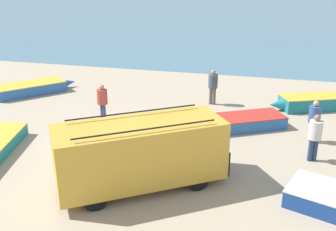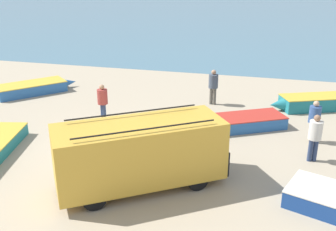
# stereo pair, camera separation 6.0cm
# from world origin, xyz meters

# --- Properties ---
(ground_plane) EXTENTS (200.00, 200.00, 0.00)m
(ground_plane) POSITION_xyz_m (0.00, 0.00, 0.00)
(ground_plane) COLOR tan
(sea_water) EXTENTS (120.00, 80.00, 0.01)m
(sea_water) POSITION_xyz_m (0.00, 52.00, 0.00)
(sea_water) COLOR #477084
(sea_water) RESTS_ON ground_plane
(parked_van) EXTENTS (5.47, 4.57, 2.32)m
(parked_van) POSITION_xyz_m (2.04, -2.79, 1.21)
(parked_van) COLOR gold
(parked_van) RESTS_ON ground_plane
(fishing_rowboat_0) EXTENTS (5.30, 3.54, 0.55)m
(fishing_rowboat_0) POSITION_xyz_m (4.27, 2.76, 0.27)
(fishing_rowboat_0) COLOR #2D66AD
(fishing_rowboat_0) RESTS_ON ground_plane
(fishing_rowboat_1) EXTENTS (3.76, 4.09, 0.60)m
(fishing_rowboat_1) POSITION_xyz_m (-7.08, 5.30, 0.30)
(fishing_rowboat_1) COLOR #2D66AD
(fishing_rowboat_1) RESTS_ON ground_plane
(fishing_rowboat_4) EXTENTS (3.90, 2.43, 0.68)m
(fishing_rowboat_4) POSITION_xyz_m (7.85, 6.41, 0.34)
(fishing_rowboat_4) COLOR #1E757F
(fishing_rowboat_4) RESTS_ON ground_plane
(fisherman_0) EXTENTS (0.48, 0.48, 1.83)m
(fisherman_0) POSITION_xyz_m (3.03, 5.92, 1.09)
(fisherman_0) COLOR #5B564C
(fisherman_0) RESTS_ON ground_plane
(fisherman_1) EXTENTS (0.46, 0.46, 1.76)m
(fisherman_1) POSITION_xyz_m (-1.47, 2.22, 1.06)
(fisherman_1) COLOR navy
(fisherman_1) RESTS_ON ground_plane
(fisherman_2) EXTENTS (0.46, 0.46, 1.76)m
(fisherman_2) POSITION_xyz_m (7.65, 2.25, 1.05)
(fisherman_2) COLOR #5B564C
(fisherman_2) RESTS_ON ground_plane
(fisherman_3) EXTENTS (0.47, 0.47, 1.80)m
(fisherman_3) POSITION_xyz_m (7.53, 0.48, 1.08)
(fisherman_3) COLOR navy
(fisherman_3) RESTS_ON ground_plane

